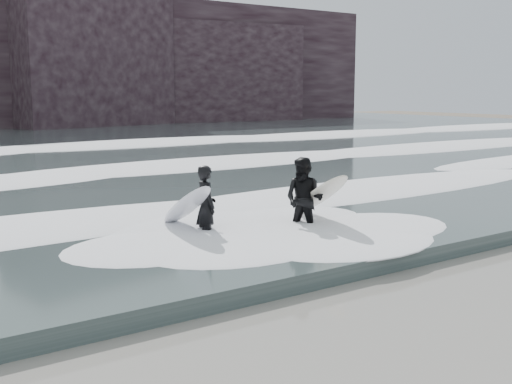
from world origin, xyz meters
TOP-DOWN VIEW (x-y plane):
  - sea at (0.00, 29.00)m, footprint 90.00×52.00m
  - foam_near at (0.00, 9.00)m, footprint 60.00×3.20m
  - foam_mid at (0.00, 16.00)m, footprint 60.00×4.00m
  - foam_far at (0.00, 25.00)m, footprint 60.00×4.80m
  - surfer_left at (-2.56, 6.36)m, footprint 1.02×1.94m
  - surfer_right at (-0.63, 5.59)m, footprint 1.44×2.09m

SIDE VIEW (x-z plane):
  - sea at x=0.00m, z-range 0.00..0.30m
  - foam_near at x=0.00m, z-range 0.30..0.50m
  - foam_mid at x=0.00m, z-range 0.30..0.54m
  - foam_far at x=0.00m, z-range 0.30..0.60m
  - surfer_left at x=-2.56m, z-range 0.01..1.54m
  - surfer_right at x=-0.63m, z-range 0.01..1.65m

